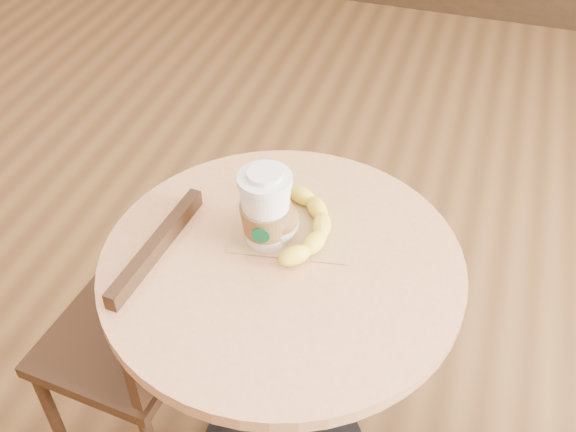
% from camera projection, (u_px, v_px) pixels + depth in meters
% --- Properties ---
extents(cafe_table, '(0.72, 0.72, 0.75)m').
position_uv_depth(cafe_table, '(282.00, 327.00, 1.46)').
color(cafe_table, black).
rests_on(cafe_table, ground).
extents(chair_left, '(0.37, 0.37, 0.79)m').
position_uv_depth(chair_left, '(138.00, 337.00, 1.58)').
color(chair_left, '#321F11').
rests_on(chair_left, ground).
extents(kraft_bag, '(0.27, 0.22, 0.00)m').
position_uv_depth(kraft_bag, '(293.00, 228.00, 1.39)').
color(kraft_bag, '#A88251').
rests_on(kraft_bag, cafe_table).
extents(coffee_cup, '(0.11, 0.11, 0.18)m').
position_uv_depth(coffee_cup, '(266.00, 211.00, 1.31)').
color(coffee_cup, white).
rests_on(coffee_cup, cafe_table).
extents(muffin, '(0.09, 0.09, 0.08)m').
position_uv_depth(muffin, '(277.00, 223.00, 1.34)').
color(muffin, silver).
rests_on(muffin, kraft_bag).
extents(banana, '(0.27, 0.31, 0.04)m').
position_uv_depth(banana, '(293.00, 222.00, 1.37)').
color(banana, yellow).
rests_on(banana, kraft_bag).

